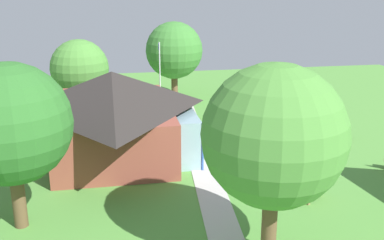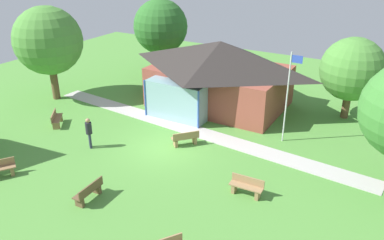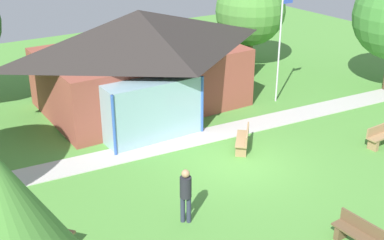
{
  "view_description": "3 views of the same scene",
  "coord_description": "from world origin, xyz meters",
  "px_view_note": "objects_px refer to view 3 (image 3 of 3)",
  "views": [
    {
      "loc": [
        -23.83,
        7.22,
        8.79
      ],
      "look_at": [
        0.67,
        2.76,
        1.3
      ],
      "focal_mm": 43.35,
      "sensor_mm": 36.0,
      "label": 1
    },
    {
      "loc": [
        10.58,
        -15.44,
        10.24
      ],
      "look_at": [
        0.75,
        1.56,
        1.23
      ],
      "focal_mm": 36.47,
      "sensor_mm": 36.0,
      "label": 2
    },
    {
      "loc": [
        -10.12,
        -12.55,
        8.66
      ],
      "look_at": [
        -0.96,
        1.72,
        1.3
      ],
      "focal_mm": 46.99,
      "sensor_mm": 36.0,
      "label": 3
    }
  ],
  "objects_px": {
    "pavilion": "(140,58)",
    "bench_mid_right": "(382,136)",
    "bench_rear_near_path": "(243,140)",
    "bench_front_center": "(359,235)",
    "flagpole": "(280,42)",
    "bench_mid_left": "(47,233)",
    "visitor_strolling_lawn": "(186,192)",
    "tree_behind_pavilion_right": "(250,11)"
  },
  "relations": [
    {
      "from": "bench_rear_near_path",
      "to": "bench_front_center",
      "type": "relative_size",
      "value": 0.93
    },
    {
      "from": "bench_mid_left",
      "to": "bench_mid_right",
      "type": "bearing_deg",
      "value": 47.39
    },
    {
      "from": "pavilion",
      "to": "tree_behind_pavilion_right",
      "type": "distance_m",
      "value": 8.32
    },
    {
      "from": "flagpole",
      "to": "bench_rear_near_path",
      "type": "relative_size",
      "value": 3.61
    },
    {
      "from": "bench_rear_near_path",
      "to": "flagpole",
      "type": "bearing_deg",
      "value": -13.26
    },
    {
      "from": "bench_mid_left",
      "to": "bench_mid_right",
      "type": "xyz_separation_m",
      "value": [
        12.82,
        -0.88,
        0.0
      ]
    },
    {
      "from": "flagpole",
      "to": "bench_mid_left",
      "type": "height_order",
      "value": "flagpole"
    },
    {
      "from": "bench_mid_left",
      "to": "tree_behind_pavilion_right",
      "type": "distance_m",
      "value": 18.25
    },
    {
      "from": "flagpole",
      "to": "bench_rear_near_path",
      "type": "bearing_deg",
      "value": -144.58
    },
    {
      "from": "flagpole",
      "to": "bench_mid_left",
      "type": "xyz_separation_m",
      "value": [
        -12.62,
        -4.93,
        -2.44
      ]
    },
    {
      "from": "bench_rear_near_path",
      "to": "visitor_strolling_lawn",
      "type": "relative_size",
      "value": 0.81
    },
    {
      "from": "visitor_strolling_lawn",
      "to": "flagpole",
      "type": "bearing_deg",
      "value": -106.05
    },
    {
      "from": "bench_mid_left",
      "to": "bench_front_center",
      "type": "distance_m",
      "value": 8.48
    },
    {
      "from": "bench_rear_near_path",
      "to": "bench_front_center",
      "type": "xyz_separation_m",
      "value": [
        -1.03,
        -6.38,
        0.0
      ]
    },
    {
      "from": "flagpole",
      "to": "bench_front_center",
      "type": "relative_size",
      "value": 3.37
    },
    {
      "from": "bench_mid_left",
      "to": "bench_rear_near_path",
      "type": "distance_m",
      "value": 8.3
    },
    {
      "from": "tree_behind_pavilion_right",
      "to": "visitor_strolling_lawn",
      "type": "bearing_deg",
      "value": -135.14
    },
    {
      "from": "visitor_strolling_lawn",
      "to": "tree_behind_pavilion_right",
      "type": "height_order",
      "value": "tree_behind_pavilion_right"
    },
    {
      "from": "bench_rear_near_path",
      "to": "visitor_strolling_lawn",
      "type": "xyz_separation_m",
      "value": [
        -4.33,
        -2.82,
        0.62
      ]
    },
    {
      "from": "bench_mid_left",
      "to": "visitor_strolling_lawn",
      "type": "bearing_deg",
      "value": 35.26
    },
    {
      "from": "bench_mid_right",
      "to": "visitor_strolling_lawn",
      "type": "height_order",
      "value": "visitor_strolling_lawn"
    },
    {
      "from": "visitor_strolling_lawn",
      "to": "bench_front_center",
      "type": "bearing_deg",
      "value": 172.48
    },
    {
      "from": "tree_behind_pavilion_right",
      "to": "pavilion",
      "type": "bearing_deg",
      "value": -164.64
    },
    {
      "from": "bench_mid_right",
      "to": "bench_rear_near_path",
      "type": "distance_m",
      "value": 5.38
    },
    {
      "from": "bench_mid_left",
      "to": "bench_rear_near_path",
      "type": "xyz_separation_m",
      "value": [
        8.12,
        1.73,
        0.0
      ]
    },
    {
      "from": "bench_front_center",
      "to": "tree_behind_pavilion_right",
      "type": "xyz_separation_m",
      "value": [
        7.89,
        14.7,
        2.77
      ]
    },
    {
      "from": "flagpole",
      "to": "bench_rear_near_path",
      "type": "distance_m",
      "value": 6.04
    },
    {
      "from": "bench_mid_right",
      "to": "bench_rear_near_path",
      "type": "height_order",
      "value": "same"
    },
    {
      "from": "bench_mid_right",
      "to": "pavilion",
      "type": "bearing_deg",
      "value": -58.35
    },
    {
      "from": "pavilion",
      "to": "flagpole",
      "type": "distance_m",
      "value": 6.36
    },
    {
      "from": "visitor_strolling_lawn",
      "to": "pavilion",
      "type": "bearing_deg",
      "value": -70.09
    },
    {
      "from": "pavilion",
      "to": "bench_mid_right",
      "type": "height_order",
      "value": "pavilion"
    },
    {
      "from": "bench_rear_near_path",
      "to": "visitor_strolling_lawn",
      "type": "distance_m",
      "value": 5.21
    },
    {
      "from": "bench_front_center",
      "to": "bench_mid_right",
      "type": "bearing_deg",
      "value": -59.18
    },
    {
      "from": "flagpole",
      "to": "bench_mid_right",
      "type": "bearing_deg",
      "value": -87.99
    },
    {
      "from": "bench_rear_near_path",
      "to": "tree_behind_pavilion_right",
      "type": "xyz_separation_m",
      "value": [
        6.86,
        8.32,
        2.77
      ]
    },
    {
      "from": "bench_mid_left",
      "to": "bench_front_center",
      "type": "xyz_separation_m",
      "value": [
        7.08,
        -4.65,
        0.0
      ]
    },
    {
      "from": "tree_behind_pavilion_right",
      "to": "bench_front_center",
      "type": "bearing_deg",
      "value": -118.23
    },
    {
      "from": "tree_behind_pavilion_right",
      "to": "bench_rear_near_path",
      "type": "bearing_deg",
      "value": -129.49
    },
    {
      "from": "bench_front_center",
      "to": "tree_behind_pavilion_right",
      "type": "bearing_deg",
      "value": -30.74
    },
    {
      "from": "bench_mid_right",
      "to": "bench_rear_near_path",
      "type": "bearing_deg",
      "value": -31.02
    },
    {
      "from": "pavilion",
      "to": "bench_rear_near_path",
      "type": "height_order",
      "value": "pavilion"
    }
  ]
}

